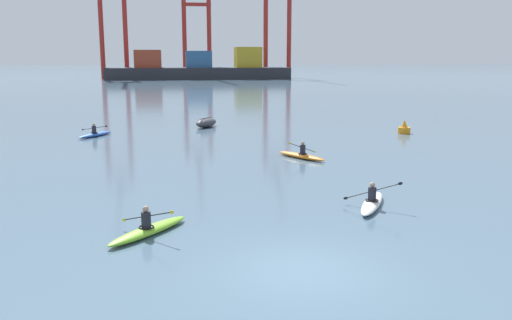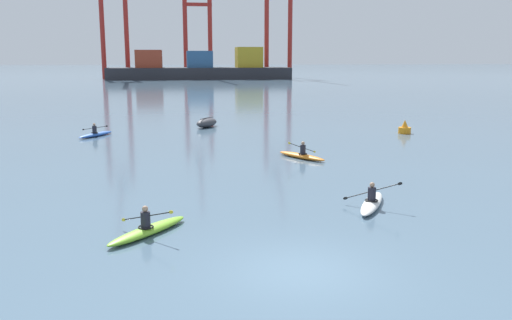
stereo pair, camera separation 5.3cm
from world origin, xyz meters
name	(u,v)px [view 1 (the left image)]	position (x,y,z in m)	size (l,w,h in m)	color
ground_plane	(301,271)	(0.00, 0.00, 0.00)	(800.00, 800.00, 0.00)	slate
container_barge	(200,69)	(2.75, 125.47, 2.64)	(45.94, 10.30, 8.05)	#28282D
gantry_crane_west	(112,2)	(-18.93, 131.47, 19.28)	(7.23, 19.12, 40.57)	maroon
gantry_crane_west_mid	(196,16)	(2.68, 137.13, 16.46)	(7.95, 17.04, 36.07)	maroon
gantry_crane_east_mid	(278,11)	(24.04, 131.49, 17.57)	(7.60, 15.04, 36.34)	maroon
capsized_dinghy	(206,123)	(-0.84, 29.52, 0.35)	(2.32, 2.79, 0.76)	#38383D
channel_buoy	(404,129)	(13.28, 23.84, 0.36)	(0.90, 0.90, 1.00)	orange
kayak_lime	(148,229)	(-4.07, 3.52, 0.17)	(2.65, 2.99, 0.97)	#7ABC2D
kayak_orange	(301,155)	(3.62, 15.37, 0.17)	(2.32, 3.20, 1.04)	orange
kayak_blue	(95,134)	(-8.85, 25.55, 0.17)	(2.29, 3.21, 0.95)	#2856B2
kayak_white	(372,202)	(4.00, 5.55, 0.17)	(2.18, 3.26, 1.06)	silver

